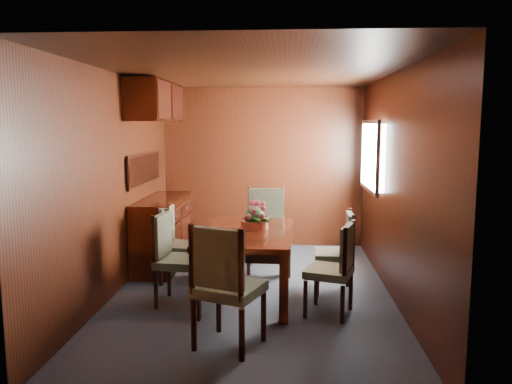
# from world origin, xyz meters

# --- Properties ---
(ground) EXTENTS (4.50, 4.50, 0.00)m
(ground) POSITION_xyz_m (0.00, 0.00, 0.00)
(ground) COLOR #323945
(ground) RESTS_ON ground
(room_shell) EXTENTS (3.06, 4.52, 2.41)m
(room_shell) POSITION_xyz_m (-0.10, 0.33, 1.63)
(room_shell) COLOR black
(room_shell) RESTS_ON ground
(sideboard) EXTENTS (0.48, 1.40, 0.90)m
(sideboard) POSITION_xyz_m (-1.25, 1.00, 0.45)
(sideboard) COLOR black
(sideboard) RESTS_ON ground
(dining_table) EXTENTS (0.99, 1.55, 0.72)m
(dining_table) POSITION_xyz_m (-0.06, -0.09, 0.62)
(dining_table) COLOR black
(dining_table) RESTS_ON ground
(chair_left_near) EXTENTS (0.48, 0.50, 0.96)m
(chair_left_near) POSITION_xyz_m (-0.81, -0.35, 0.53)
(chair_left_near) COLOR black
(chair_left_near) RESTS_ON ground
(chair_left_far) EXTENTS (0.47, 0.48, 0.91)m
(chair_left_far) POSITION_xyz_m (-0.94, 0.36, 0.50)
(chair_left_far) COLOR black
(chair_left_far) RESTS_ON ground
(chair_right_near) EXTENTS (0.53, 0.54, 0.92)m
(chair_right_near) POSITION_xyz_m (0.85, -0.58, 0.51)
(chair_right_near) COLOR black
(chair_right_near) RESTS_ON ground
(chair_right_far) EXTENTS (0.43, 0.44, 0.91)m
(chair_right_far) POSITION_xyz_m (0.95, 0.10, 0.50)
(chair_right_far) COLOR black
(chair_right_far) RESTS_ON ground
(chair_head) EXTENTS (0.65, 0.63, 1.06)m
(chair_head) POSITION_xyz_m (-0.14, -1.40, 0.59)
(chair_head) COLOR black
(chair_head) RESTS_ON ground
(chair_foot) EXTENTS (0.52, 0.50, 1.05)m
(chair_foot) POSITION_xyz_m (0.11, 0.96, 0.58)
(chair_foot) COLOR black
(chair_foot) RESTS_ON ground
(flower_centerpiece) EXTENTS (0.32, 0.32, 0.32)m
(flower_centerpiece) POSITION_xyz_m (0.02, 0.03, 0.87)
(flower_centerpiece) COLOR #CC5F3E
(flower_centerpiece) RESTS_ON dining_table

